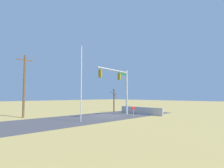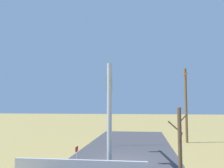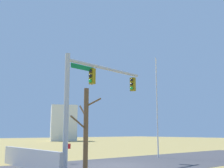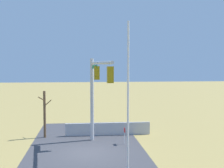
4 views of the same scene
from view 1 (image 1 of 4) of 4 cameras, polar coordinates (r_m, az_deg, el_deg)
The scene contains 9 objects.
ground_plane at distance 23.68m, azimuth -1.24°, elevation -10.29°, with size 160.00×160.00×0.00m, color #9E894C.
road_surface at distance 21.13m, azimuth -9.23°, elevation -11.00°, with size 28.00×8.00×0.01m, color #3D3D42.
sidewalk_corner at distance 26.43m, azimuth 6.24°, elevation -9.59°, with size 6.00×6.00×0.01m, color #B7B5AD.
retaining_fence at distance 25.88m, azimuth 9.22°, elevation -8.52°, with size 0.20×7.07×1.06m, color #A8A8AD.
signal_mast at distance 24.15m, azimuth 2.60°, elevation 0.36°, with size 6.48×1.16×6.35m.
flagpole at distance 18.50m, azimuth -9.96°, elevation 0.24°, with size 0.10×0.10×7.91m, color silver.
utility_pole at distance 24.14m, azimuth -26.60°, elevation -0.23°, with size 1.90×0.26×7.69m.
bare_tree at distance 28.98m, azimuth 0.64°, elevation -5.25°, with size 1.27×1.02×3.77m.
open_sign at distance 23.00m, azimuth 6.97°, elevation -8.18°, with size 0.56×0.04×1.22m.
Camera 1 is at (-16.29, -16.98, 2.65)m, focal length 28.19 mm.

